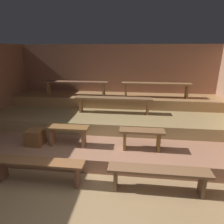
# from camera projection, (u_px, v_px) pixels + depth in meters

# --- Properties ---
(ground) EXTENTS (6.90, 4.85, 0.08)m
(ground) POSITION_uv_depth(u_px,v_px,m) (108.00, 146.00, 4.53)
(ground) COLOR #967752
(wall_back) EXTENTS (6.90, 0.06, 2.30)m
(wall_back) POSITION_uv_depth(u_px,v_px,m) (117.00, 82.00, 6.09)
(wall_back) COLOR #935F46
(wall_back) RESTS_ON ground
(platform_lower) EXTENTS (6.10, 3.17, 0.28)m
(platform_lower) POSITION_uv_depth(u_px,v_px,m) (111.00, 132.00, 4.88)
(platform_lower) COLOR #9B6B51
(platform_lower) RESTS_ON ground
(platform_middle) EXTENTS (6.10, 2.17, 0.28)m
(platform_middle) POSITION_uv_depth(u_px,v_px,m) (113.00, 115.00, 5.27)
(platform_middle) COLOR #9A8255
(platform_middle) RESTS_ON platform_lower
(platform_upper) EXTENTS (6.10, 0.99, 0.28)m
(platform_upper) POSITION_uv_depth(u_px,v_px,m) (115.00, 100.00, 5.74)
(platform_upper) COLOR #9A7045
(platform_upper) RESTS_ON platform_middle
(bench_floor_left) EXTENTS (1.56, 0.25, 0.41)m
(bench_floor_left) POSITION_uv_depth(u_px,v_px,m) (38.00, 165.00, 3.14)
(bench_floor_left) COLOR brown
(bench_floor_left) RESTS_ON ground
(bench_floor_right) EXTENTS (1.56, 0.25, 0.41)m
(bench_floor_right) POSITION_uv_depth(u_px,v_px,m) (158.00, 174.00, 2.92)
(bench_floor_right) COLOR brown
(bench_floor_right) RESTS_ON ground
(bench_lower_left) EXTENTS (0.85, 0.25, 0.41)m
(bench_lower_left) POSITION_uv_depth(u_px,v_px,m) (68.00, 132.00, 3.81)
(bench_lower_left) COLOR brown
(bench_lower_left) RESTS_ON platform_lower
(bench_lower_right) EXTENTS (0.85, 0.25, 0.41)m
(bench_lower_right) POSITION_uv_depth(u_px,v_px,m) (142.00, 135.00, 3.64)
(bench_lower_right) COLOR brown
(bench_lower_right) RESTS_ON platform_lower
(bench_middle_center) EXTENTS (1.99, 0.25, 0.41)m
(bench_middle_center) POSITION_uv_depth(u_px,v_px,m) (114.00, 100.00, 4.91)
(bench_middle_center) COLOR brown
(bench_middle_center) RESTS_ON platform_middle
(bench_upper_left) EXTENTS (1.94, 0.25, 0.41)m
(bench_upper_left) POSITION_uv_depth(u_px,v_px,m) (75.00, 84.00, 5.63)
(bench_upper_left) COLOR brown
(bench_upper_left) RESTS_ON platform_upper
(bench_upper_right) EXTENTS (1.94, 0.25, 0.41)m
(bench_upper_right) POSITION_uv_depth(u_px,v_px,m) (156.00, 86.00, 5.37)
(bench_upper_right) COLOR brown
(bench_upper_right) RESTS_ON platform_upper
(wooden_crate_lower) EXTENTS (0.33, 0.33, 0.33)m
(wooden_crate_lower) POSITION_uv_depth(u_px,v_px,m) (36.00, 137.00, 3.90)
(wooden_crate_lower) COLOR brown
(wooden_crate_lower) RESTS_ON platform_lower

